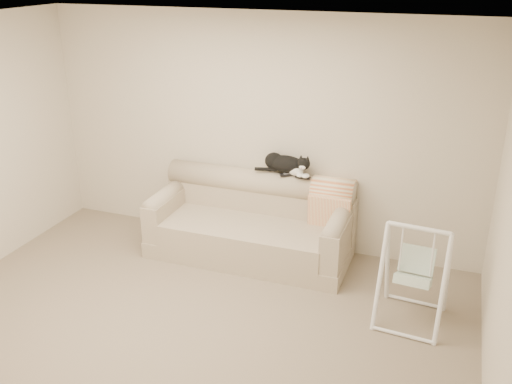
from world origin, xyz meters
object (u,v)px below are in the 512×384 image
sofa (252,224)px  remote_a (288,174)px  tuxedo_cat (286,164)px  remote_b (303,177)px  baby_swing (414,274)px

sofa → remote_a: bearing=32.7°
remote_a → tuxedo_cat: size_ratio=0.28×
remote_b → baby_swing: 1.64m
remote_a → remote_b: (0.17, -0.02, -0.00)m
sofa → remote_b: remote_b is taller
sofa → baby_swing: baby_swing is taller
remote_b → tuxedo_cat: size_ratio=0.27×
sofa → remote_a: size_ratio=12.36×
sofa → baby_swing: size_ratio=2.29×
remote_b → tuxedo_cat: (-0.20, 0.05, 0.11)m
sofa → baby_swing: bearing=-21.4°
remote_b → sofa: bearing=-158.6°
sofa → baby_swing: (1.81, -0.71, 0.13)m
remote_b → baby_swing: size_ratio=0.18×
sofa → remote_b: bearing=21.4°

